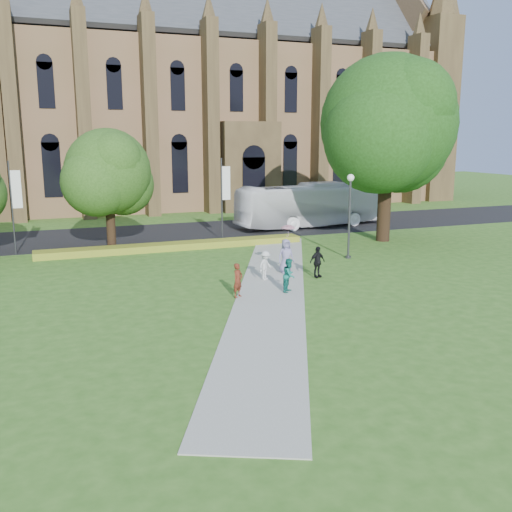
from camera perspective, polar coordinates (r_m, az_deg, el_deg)
name	(u,v)px	position (r m, az deg, el deg)	size (l,w,h in m)	color
ground	(279,296)	(27.28, 2.35, -4.03)	(160.00, 160.00, 0.00)	#315E1C
road	(180,232)	(45.90, -7.60, 2.36)	(160.00, 10.00, 0.02)	black
footpath	(271,291)	(28.16, 1.54, -3.48)	(3.20, 30.00, 0.04)	#B2B2A8
flower_hedge	(175,246)	(38.90, -8.12, 0.98)	(18.00, 1.40, 0.45)	gold
cathedral	(222,87)	(67.24, -3.39, 16.48)	(52.60, 18.25, 28.00)	brown
streetlamp	(350,206)	(35.70, 9.36, 4.97)	(0.44, 0.44, 5.24)	#38383D
large_tree	(388,124)	(42.21, 13.05, 12.75)	(9.60, 9.60, 13.20)	#332114
street_tree_1	(108,172)	(38.90, -14.58, 8.15)	(5.60, 5.60, 8.05)	#332114
banner_pole_0	(223,195)	(41.44, -3.30, 6.16)	(0.70, 0.10, 6.00)	#38383D
banner_pole_1	(13,202)	(39.51, -23.09, 4.97)	(0.70, 0.10, 6.00)	#38383D
tour_coach	(311,205)	(48.36, 5.54, 5.09)	(3.08, 13.17, 3.67)	white
pedestrian_0	(238,280)	(26.80, -1.83, -2.43)	(0.59, 0.39, 1.62)	#5C2315
pedestrian_1	(289,275)	(27.73, 3.34, -1.93)	(0.80, 0.62, 1.65)	#156D60
pedestrian_2	(265,265)	(30.08, 0.95, -0.94)	(0.99, 0.57, 1.53)	silver
pedestrian_3	(317,262)	(30.76, 6.15, -0.58)	(0.99, 0.41, 1.68)	black
pedestrian_4	(286,256)	(31.60, 3.00, 0.00)	(0.93, 0.60, 1.90)	gray
parasol	(288,233)	(31.53, 3.25, 2.36)	(0.78, 0.78, 0.68)	#E3A0AB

